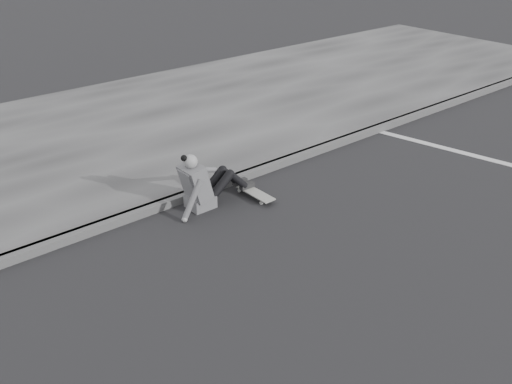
# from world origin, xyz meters

# --- Properties ---
(ground) EXTENTS (80.00, 80.00, 0.00)m
(ground) POSITION_xyz_m (0.00, 0.00, 0.00)
(ground) COLOR black
(ground) RESTS_ON ground
(curb) EXTENTS (24.00, 0.16, 0.12)m
(curb) POSITION_xyz_m (0.00, 2.58, 0.06)
(curb) COLOR #474747
(curb) RESTS_ON ground
(sidewalk) EXTENTS (24.00, 6.00, 0.12)m
(sidewalk) POSITION_xyz_m (0.00, 5.60, 0.06)
(sidewalk) COLOR #3E3E3E
(sidewalk) RESTS_ON ground
(skateboard) EXTENTS (0.20, 0.78, 0.09)m
(skateboard) POSITION_xyz_m (-0.02, 2.01, 0.07)
(skateboard) COLOR #9A9A95
(skateboard) RESTS_ON ground
(seated_woman) EXTENTS (1.38, 0.46, 0.88)m
(seated_woman) POSITION_xyz_m (-0.76, 2.25, 0.36)
(seated_woman) COLOR #565658
(seated_woman) RESTS_ON ground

